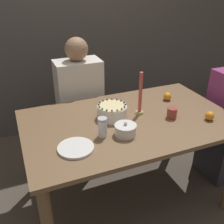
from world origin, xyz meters
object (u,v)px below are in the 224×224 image
candle (140,97)px  person_man_blue_shirt (80,112)px  sugar_bowl (125,130)px  sugar_shaker (102,127)px  cake (112,112)px

candle → person_man_blue_shirt: bearing=115.7°
candle → sugar_bowl: bearing=-134.3°
candle → person_man_blue_shirt: person_man_blue_shirt is taller
sugar_shaker → sugar_bowl: bearing=-15.9°
sugar_shaker → person_man_blue_shirt: 0.85m
sugar_bowl → person_man_blue_shirt: bearing=94.9°
cake → person_man_blue_shirt: person_man_blue_shirt is taller
candle → person_man_blue_shirt: (-0.29, 0.61, -0.36)m
person_man_blue_shirt → cake: bearing=97.7°
cake → sugar_shaker: bearing=-126.1°
cake → sugar_bowl: cake is taller
sugar_bowl → person_man_blue_shirt: (-0.07, 0.83, -0.26)m
cake → sugar_shaker: 0.25m
sugar_shaker → cake: bearing=53.9°
sugar_bowl → person_man_blue_shirt: person_man_blue_shirt is taller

